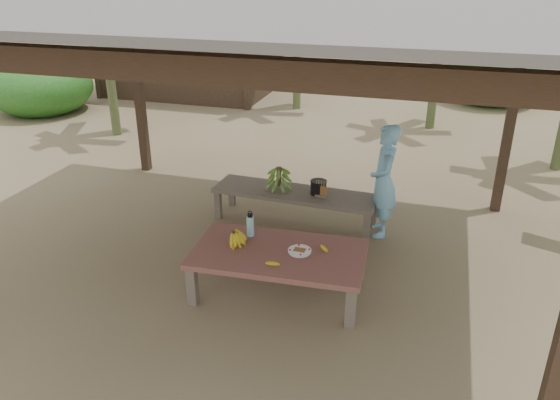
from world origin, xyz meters
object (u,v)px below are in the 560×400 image
(bench, at_px, (295,195))
(ripe_banana_bunch, at_px, (233,237))
(cooking_pot, at_px, (318,188))
(work_table, at_px, (279,257))
(plate, at_px, (300,251))
(water_flask, at_px, (250,225))
(woman, at_px, (384,181))

(bench, distance_m, ripe_banana_bunch, 1.69)
(bench, relative_size, cooking_pot, 10.59)
(work_table, distance_m, plate, 0.23)
(work_table, xyz_separation_m, ripe_banana_bunch, (-0.52, 0.03, 0.15))
(work_table, relative_size, bench, 0.83)
(water_flask, bearing_deg, ripe_banana_bunch, -115.95)
(woman, bearing_deg, water_flask, -53.46)
(plate, bearing_deg, ripe_banana_bunch, -178.96)
(bench, relative_size, plate, 9.01)
(bench, bearing_deg, work_table, -77.45)
(bench, relative_size, ripe_banana_bunch, 8.22)
(woman, bearing_deg, cooking_pot, -102.78)
(cooking_pot, height_order, woman, woman)
(work_table, distance_m, water_flask, 0.52)
(work_table, xyz_separation_m, woman, (0.87, 1.70, 0.30))
(plate, xyz_separation_m, woman, (0.65, 1.66, 0.22))
(ripe_banana_bunch, xyz_separation_m, water_flask, (0.11, 0.23, 0.04))
(cooking_pot, bearing_deg, work_table, -90.93)
(woman, bearing_deg, plate, -33.44)
(work_table, xyz_separation_m, water_flask, (-0.41, 0.26, 0.19))
(bench, height_order, woman, woman)
(water_flask, relative_size, woman, 0.21)
(water_flask, xyz_separation_m, cooking_pot, (0.43, 1.45, -0.09))
(work_table, xyz_separation_m, plate, (0.22, 0.04, 0.08))
(ripe_banana_bunch, height_order, water_flask, water_flask)
(woman, bearing_deg, bench, -101.46)
(ripe_banana_bunch, relative_size, plate, 1.10)
(work_table, relative_size, water_flask, 6.16)
(work_table, height_order, water_flask, water_flask)
(work_table, distance_m, woman, 1.93)
(bench, distance_m, water_flask, 1.45)
(plate, height_order, cooking_pot, cooking_pot)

